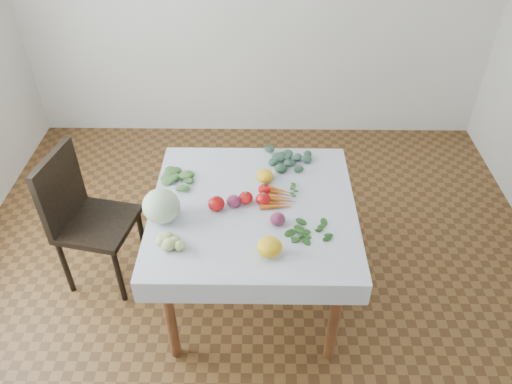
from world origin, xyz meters
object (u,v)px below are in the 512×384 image
chair (82,212)px  carrot_bunch (278,198)px  cabbage (161,206)px  heirloom_back (265,176)px  table (253,219)px

chair → carrot_bunch: chair is taller
cabbage → heirloom_back: (0.54, 0.34, -0.05)m
table → carrot_bunch: (0.14, 0.05, 0.12)m
heirloom_back → cabbage: bearing=-148.3°
table → chair: 1.07m
cabbage → carrot_bunch: (0.62, 0.16, -0.08)m
heirloom_back → carrot_bunch: 0.19m
table → heirloom_back: size_ratio=9.73×
heirloom_back → carrot_bunch: (0.08, -0.18, -0.02)m
table → cabbage: (-0.48, -0.11, 0.19)m
table → chair: bearing=170.2°
chair → cabbage: 0.71m
chair → cabbage: size_ratio=4.71×
table → heirloom_back: 0.27m
carrot_bunch → chair: bearing=173.6°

